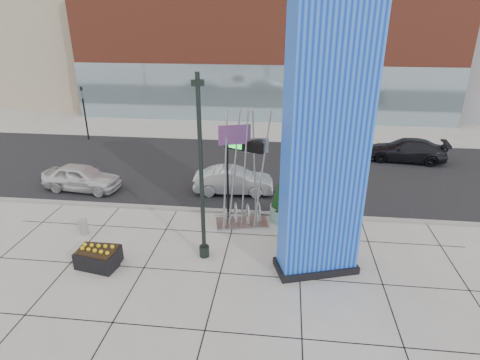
# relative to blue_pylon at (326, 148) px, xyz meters

# --- Properties ---
(ground) EXTENTS (160.00, 160.00, 0.00)m
(ground) POSITION_rel_blue_pylon_xyz_m (-4.60, 0.28, -4.90)
(ground) COLOR #9E9991
(ground) RESTS_ON ground
(street_asphalt) EXTENTS (80.00, 12.00, 0.02)m
(street_asphalt) POSITION_rel_blue_pylon_xyz_m (-4.60, 10.28, -4.89)
(street_asphalt) COLOR black
(street_asphalt) RESTS_ON ground
(curb_edge) EXTENTS (80.00, 0.30, 0.12)m
(curb_edge) POSITION_rel_blue_pylon_xyz_m (-4.60, 4.28, -4.84)
(curb_edge) COLOR gray
(curb_edge) RESTS_ON ground
(tower_podium) EXTENTS (34.00, 10.00, 11.00)m
(tower_podium) POSITION_rel_blue_pylon_xyz_m (-3.60, 27.28, 0.60)
(tower_podium) COLOR brown
(tower_podium) RESTS_ON ground
(tower_glass_front) EXTENTS (34.00, 0.60, 5.00)m
(tower_glass_front) POSITION_rel_blue_pylon_xyz_m (-3.60, 22.48, -2.40)
(tower_glass_front) COLOR #8CA5B2
(tower_glass_front) RESTS_ON ground
(blue_pylon) EXTENTS (3.31, 2.21, 10.14)m
(blue_pylon) POSITION_rel_blue_pylon_xyz_m (0.00, 0.00, 0.00)
(blue_pylon) COLOR #0C33BE
(blue_pylon) RESTS_ON ground
(lamp_post) EXTENTS (0.49, 0.40, 7.31)m
(lamp_post) POSITION_rel_blue_pylon_xyz_m (-4.43, 0.37, -1.91)
(lamp_post) COLOR black
(lamp_post) RESTS_ON ground
(public_art_sculpture) EXTENTS (2.57, 1.67, 5.40)m
(public_art_sculpture) POSITION_rel_blue_pylon_xyz_m (-3.21, 3.28, -3.48)
(public_art_sculpture) COLOR #AEB0B3
(public_art_sculpture) RESTS_ON ground
(concrete_bollard) EXTENTS (0.37, 0.37, 0.72)m
(concrete_bollard) POSITION_rel_blue_pylon_xyz_m (-10.13, 1.50, -4.54)
(concrete_bollard) COLOR gray
(concrete_bollard) RESTS_ON ground
(overhead_street_sign) EXTENTS (1.79, 0.89, 3.99)m
(overhead_street_sign) POSITION_rel_blue_pylon_xyz_m (-3.27, 3.83, -1.47)
(overhead_street_sign) COLOR black
(overhead_street_sign) RESTS_ON ground
(round_planter_east) EXTENTS (1.00, 1.00, 2.50)m
(round_planter_east) POSITION_rel_blue_pylon_xyz_m (-0.00, 3.88, -3.71)
(round_planter_east) COLOR #80ADA5
(round_planter_east) RESTS_ON ground
(round_planter_mid) EXTENTS (0.87, 0.87, 2.18)m
(round_planter_mid) POSITION_rel_blue_pylon_xyz_m (-1.40, 3.70, -3.86)
(round_planter_mid) COLOR #80ADA5
(round_planter_mid) RESTS_ON ground
(round_planter_west) EXTENTS (1.04, 1.04, 2.59)m
(round_planter_west) POSITION_rel_blue_pylon_xyz_m (-1.42, 3.88, -3.67)
(round_planter_west) COLOR #80ADA5
(round_planter_west) RESTS_ON ground
(box_planter_north) EXTENTS (1.58, 0.80, 0.86)m
(box_planter_north) POSITION_rel_blue_pylon_xyz_m (-8.40, -0.58, -4.50)
(box_planter_north) COLOR black
(box_planter_north) RESTS_ON ground
(box_planter_south) EXTENTS (1.68, 1.06, 0.86)m
(box_planter_south) POSITION_rel_blue_pylon_xyz_m (-8.40, -0.92, -4.50)
(box_planter_south) COLOR black
(box_planter_south) RESTS_ON ground
(car_white_west) EXTENTS (4.41, 2.12, 1.45)m
(car_white_west) POSITION_rel_blue_pylon_xyz_m (-12.46, 6.10, -4.17)
(car_white_west) COLOR silver
(car_white_west) RESTS_ON ground
(car_silver_mid) EXTENTS (4.36, 1.78, 1.40)m
(car_silver_mid) POSITION_rel_blue_pylon_xyz_m (-4.06, 6.66, -4.20)
(car_silver_mid) COLOR #B4B8BD
(car_silver_mid) RESTS_ON ground
(car_dark_east) EXTENTS (5.29, 2.66, 1.47)m
(car_dark_east) POSITION_rel_blue_pylon_xyz_m (6.60, 13.08, -4.16)
(car_dark_east) COLOR black
(car_dark_east) RESTS_ON ground
(traffic_signal) EXTENTS (0.15, 0.18, 4.10)m
(traffic_signal) POSITION_rel_blue_pylon_xyz_m (-16.60, 15.28, -2.60)
(traffic_signal) COLOR black
(traffic_signal) RESTS_ON ground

